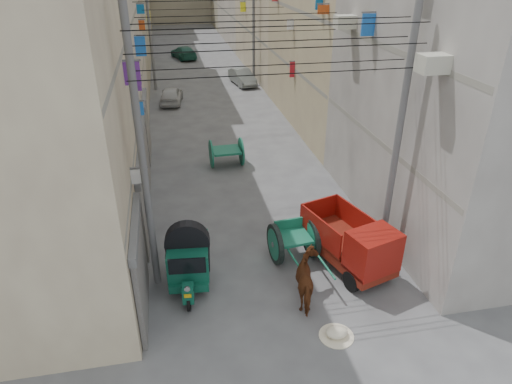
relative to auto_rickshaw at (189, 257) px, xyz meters
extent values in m
cube|color=gray|center=(-1.49, 2.26, 2.26)|extent=(0.25, 9.80, 0.18)
cube|color=gray|center=(-1.49, 2.26, 5.26)|extent=(0.25, 9.80, 0.18)
cube|color=#B8AC9D|center=(-5.37, 13.26, 5.06)|extent=(8.00, 12.00, 12.00)
cube|color=gray|center=(-1.49, 13.26, 2.26)|extent=(0.25, 11.76, 0.18)
cube|color=gray|center=(-1.49, 13.26, 5.26)|extent=(0.25, 11.76, 0.18)
cube|color=gray|center=(-1.49, 26.26, 2.26)|extent=(0.25, 13.72, 0.18)
cube|color=gray|center=(-1.49, 40.26, 2.26)|extent=(0.25, 13.72, 0.18)
cube|color=gray|center=(-1.49, 53.26, 2.26)|extent=(0.25, 11.76, 0.18)
cube|color=#A19D97|center=(10.63, 2.26, 5.56)|extent=(8.00, 10.00, 13.00)
cube|color=gray|center=(6.75, 2.26, 2.26)|extent=(0.25, 9.80, 0.18)
cube|color=gray|center=(6.75, 2.26, 5.26)|extent=(0.25, 9.80, 0.18)
cube|color=tan|center=(10.63, 13.26, 5.06)|extent=(8.00, 12.00, 12.00)
cube|color=gray|center=(6.75, 13.26, 2.26)|extent=(0.25, 11.76, 0.18)
cube|color=gray|center=(6.75, 13.26, 5.26)|extent=(0.25, 11.76, 0.18)
cube|color=gray|center=(6.75, 26.26, 2.26)|extent=(0.25, 13.72, 0.18)
cube|color=gray|center=(6.75, 40.26, 2.26)|extent=(0.25, 13.72, 0.18)
cube|color=gray|center=(6.75, 53.26, 2.26)|extent=(0.25, 11.76, 0.18)
cube|color=#49494E|center=(-1.29, -0.94, 0.36)|extent=(0.12, 3.00, 2.60)
cube|color=#595A5C|center=(-1.27, -0.94, 1.81)|extent=(0.18, 3.20, 0.25)
cube|color=#49494E|center=(-1.29, 2.76, 0.36)|extent=(0.12, 3.00, 2.60)
cube|color=#595A5C|center=(-1.27, 2.76, 1.81)|extent=(0.18, 3.20, 0.25)
cube|color=#49494E|center=(-1.29, 6.46, 0.36)|extent=(0.12, 3.00, 2.60)
cube|color=#595A5C|center=(-1.27, 6.46, 1.81)|extent=(0.18, 3.20, 0.25)
cube|color=#49494E|center=(-1.29, 10.26, 0.36)|extent=(0.12, 3.00, 2.60)
cube|color=#595A5C|center=(-1.27, 10.26, 1.81)|extent=(0.18, 3.20, 0.25)
cube|color=#FFFB1C|center=(-1.23, 35.86, 2.68)|extent=(0.27, 0.08, 0.71)
cube|color=white|center=(-1.15, 0.68, 2.41)|extent=(0.44, 0.08, 0.42)
cube|color=blue|center=(-1.14, 10.05, 4.23)|extent=(0.45, 0.08, 0.84)
cube|color=blue|center=(-1.18, 4.02, 3.30)|extent=(0.38, 0.08, 0.44)
cube|color=#FFFB1C|center=(6.41, 27.80, 3.91)|extent=(0.43, 0.08, 0.72)
cube|color=#FFFB1C|center=(-1.22, 32.33, 2.73)|extent=(0.31, 0.08, 0.44)
cube|color=white|center=(6.45, 13.28, 4.47)|extent=(0.35, 0.08, 0.45)
cube|color=#5B2383|center=(-1.23, 6.28, 3.56)|extent=(0.28, 0.08, 0.52)
cube|color=red|center=(6.50, 12.77, 2.28)|extent=(0.26, 0.08, 0.80)
cube|color=#FFFB1C|center=(6.46, 3.62, 5.75)|extent=(0.34, 0.08, 0.55)
cube|color=#5B2383|center=(-1.13, 2.81, 4.73)|extent=(0.47, 0.08, 0.67)
cube|color=#0E5C9E|center=(-1.17, 15.41, 5.20)|extent=(0.40, 0.08, 0.47)
cube|color=#C14716|center=(-1.21, 15.92, 4.30)|extent=(0.32, 0.08, 0.55)
cube|color=#C14716|center=(6.39, 8.00, 5.79)|extent=(0.47, 0.08, 0.35)
cube|color=blue|center=(6.41, 3.54, 5.79)|extent=(0.44, 0.08, 0.69)
cube|color=white|center=(-1.43, 0.26, 2.06)|extent=(0.10, 3.20, 0.80)
cube|color=#C14716|center=(-1.43, 9.26, 2.06)|extent=(0.10, 3.20, 0.80)
cube|color=#C14716|center=(-1.43, 21.26, 2.06)|extent=(0.10, 3.20, 0.80)
cube|color=#0E5C9E|center=(-1.43, 33.26, 2.06)|extent=(0.10, 3.20, 0.80)
cube|color=#1A913D|center=(6.69, 0.26, 2.06)|extent=(0.10, 3.20, 0.80)
cube|color=white|center=(6.69, 9.26, 2.06)|extent=(0.10, 3.20, 0.80)
cube|color=#FFFB1C|center=(6.69, 21.26, 2.06)|extent=(0.10, 3.20, 0.80)
cube|color=#FFFB1C|center=(6.69, 33.26, 2.06)|extent=(0.10, 3.20, 0.80)
cube|color=#B2B1A0|center=(6.28, -0.74, 5.46)|extent=(0.70, 0.55, 0.45)
cube|color=#B2B1A0|center=(6.28, 5.26, 5.66)|extent=(0.70, 0.55, 0.45)
cylinder|color=#595A5C|center=(-0.97, 0.26, 3.06)|extent=(0.20, 0.20, 8.00)
cylinder|color=#595A5C|center=(6.23, 0.26, 3.06)|extent=(0.20, 0.20, 8.00)
cylinder|color=#595A5C|center=(-0.97, 22.26, 3.06)|extent=(0.20, 0.20, 8.00)
cylinder|color=#595A5C|center=(6.23, 22.26, 3.06)|extent=(0.20, 0.20, 8.00)
cylinder|color=black|center=(2.63, -0.24, 5.26)|extent=(7.40, 0.02, 0.02)
cylinder|color=black|center=(2.63, -0.24, 5.86)|extent=(7.40, 0.02, 0.02)
cylinder|color=black|center=(2.63, -0.24, 6.36)|extent=(7.40, 0.02, 0.02)
cylinder|color=black|center=(2.63, 0.76, 5.26)|extent=(7.40, 0.02, 0.02)
cylinder|color=black|center=(2.63, 0.76, 5.86)|extent=(7.40, 0.02, 0.02)
cylinder|color=black|center=(2.63, 0.76, 6.36)|extent=(7.40, 0.02, 0.02)
cylinder|color=black|center=(2.63, 6.26, 5.26)|extent=(7.40, 0.02, 0.02)
cylinder|color=black|center=(2.63, 6.26, 5.86)|extent=(7.40, 0.02, 0.02)
cylinder|color=black|center=(2.63, 6.26, 6.36)|extent=(7.40, 0.02, 0.02)
cylinder|color=black|center=(2.63, 14.26, 5.26)|extent=(7.40, 0.02, 0.02)
cylinder|color=black|center=(-0.11, -1.15, -0.69)|extent=(0.16, 0.51, 0.50)
cylinder|color=black|center=(-0.44, 0.59, -0.69)|extent=(0.16, 0.51, 0.50)
cylinder|color=black|center=(0.54, 0.50, -0.69)|extent=(0.16, 0.51, 0.50)
cube|color=#0C4734|center=(0.00, 0.01, -0.51)|extent=(1.28, 1.81, 0.25)
cube|color=#0C4734|center=(-0.11, -1.11, -0.40)|extent=(0.35, 0.43, 0.49)
cylinder|color=silver|center=(-0.13, -1.31, -0.09)|extent=(0.17, 0.06, 0.16)
cube|color=#CF990B|center=(-0.13, -1.33, -0.31)|extent=(0.20, 0.05, 0.11)
cube|color=#0C4734|center=(0.01, 0.05, 0.00)|extent=(1.31, 1.63, 0.85)
cube|color=black|center=(-0.07, -0.72, 0.23)|extent=(1.03, 0.15, 0.49)
cube|color=black|center=(-0.58, 0.11, 0.09)|extent=(0.14, 1.08, 0.58)
cube|color=black|center=(0.60, 0.00, 0.09)|extent=(0.14, 1.08, 0.58)
cube|color=white|center=(-0.07, -0.75, -0.45)|extent=(1.12, 0.15, 0.05)
cylinder|color=black|center=(2.74, 0.56, -0.29)|extent=(0.28, 1.32, 1.31)
cylinder|color=#156046|center=(2.74, 0.56, -0.29)|extent=(0.27, 1.03, 1.02)
cylinder|color=#595A5C|center=(2.74, 0.56, -0.29)|extent=(0.22, 0.19, 0.17)
cylinder|color=black|center=(3.95, 0.69, -0.29)|extent=(0.28, 1.32, 1.31)
cylinder|color=#156046|center=(3.95, 0.69, -0.29)|extent=(0.27, 1.03, 1.02)
cylinder|color=#595A5C|center=(3.95, 0.69, -0.29)|extent=(0.22, 0.19, 0.17)
cylinder|color=#595A5C|center=(3.34, 0.63, -0.29)|extent=(1.27, 0.21, 0.07)
cube|color=#156046|center=(3.34, 0.63, -0.12)|extent=(1.09, 1.13, 0.09)
cube|color=#156046|center=(3.29, 1.09, 0.09)|extent=(0.99, 0.18, 0.33)
cylinder|color=#156046|center=(3.09, -0.58, -0.19)|extent=(0.29, 2.15, 0.07)
cylinder|color=#156046|center=(3.84, -0.50, -0.19)|extent=(0.29, 2.15, 0.07)
cylinder|color=black|center=(4.60, -1.24, -0.62)|extent=(0.35, 0.66, 0.64)
cylinder|color=black|center=(3.98, 0.79, -0.62)|extent=(0.35, 0.66, 0.64)
cylinder|color=black|center=(5.80, -0.88, -0.62)|extent=(0.35, 0.66, 0.64)
cylinder|color=black|center=(5.18, 1.15, -0.62)|extent=(0.35, 0.66, 0.64)
cube|color=#60170D|center=(4.89, -0.05, -0.41)|extent=(2.27, 3.45, 0.34)
cube|color=maroon|center=(5.22, -1.11, 0.26)|extent=(1.63, 1.38, 1.21)
cube|color=black|center=(5.35, -1.54, 0.36)|extent=(1.22, 0.42, 0.53)
cube|color=#60170D|center=(4.74, 0.46, -0.15)|extent=(2.00, 2.45, 0.12)
cube|color=maroon|center=(4.06, 0.26, 0.26)|extent=(0.68, 2.05, 0.82)
cube|color=maroon|center=(5.41, 0.67, 0.26)|extent=(0.68, 2.05, 0.82)
cube|color=maroon|center=(4.43, 1.46, 0.26)|extent=(1.40, 0.48, 0.82)
cylinder|color=#156046|center=(1.54, 8.17, -0.29)|extent=(0.11, 1.30, 1.30)
cylinder|color=#156046|center=(2.93, 8.22, -0.29)|extent=(0.11, 1.30, 1.30)
cube|color=#156046|center=(2.23, 8.20, -0.17)|extent=(1.28, 1.14, 0.10)
cylinder|color=#595A5C|center=(2.23, 8.20, -0.29)|extent=(1.45, 0.13, 0.08)
ellipsoid|color=beige|center=(3.56, -2.90, -0.80)|extent=(0.57, 0.45, 0.28)
imported|color=brown|center=(3.25, -1.42, -0.24)|extent=(0.98, 1.74, 1.39)
imported|color=#B3B3B3|center=(0.07, 18.68, -0.39)|extent=(1.71, 3.36, 1.09)
imported|color=slate|center=(5.39, 22.46, -0.37)|extent=(1.76, 3.60, 1.14)
imported|color=#1E5847|center=(1.63, 32.62, -0.39)|extent=(2.55, 4.12, 1.11)
camera|label=1|loc=(-0.17, -11.03, 7.90)|focal=32.00mm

